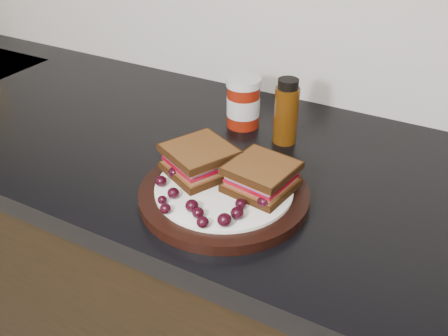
% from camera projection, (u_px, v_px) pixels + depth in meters
% --- Properties ---
extents(countertop, '(3.98, 0.60, 0.04)m').
position_uv_depth(countertop, '(286.00, 181.00, 0.91)').
color(countertop, black).
rests_on(countertop, base_cabinets).
extents(plate, '(0.28, 0.28, 0.02)m').
position_uv_depth(plate, '(224.00, 194.00, 0.82)').
color(plate, black).
rests_on(plate, countertop).
extents(sandwich_left, '(0.14, 0.14, 0.05)m').
position_uv_depth(sandwich_left, '(200.00, 160.00, 0.84)').
color(sandwich_left, brown).
rests_on(sandwich_left, plate).
extents(sandwich_right, '(0.11, 0.11, 0.04)m').
position_uv_depth(sandwich_right, '(261.00, 177.00, 0.80)').
color(sandwich_right, brown).
rests_on(sandwich_right, plate).
extents(grape_0, '(0.02, 0.02, 0.02)m').
position_uv_depth(grape_0, '(161.00, 181.00, 0.81)').
color(grape_0, black).
rests_on(grape_0, plate).
extents(grape_1, '(0.02, 0.02, 0.02)m').
position_uv_depth(grape_1, '(173.00, 193.00, 0.78)').
color(grape_1, black).
rests_on(grape_1, plate).
extents(grape_2, '(0.01, 0.01, 0.01)m').
position_uv_depth(grape_2, '(162.00, 200.00, 0.77)').
color(grape_2, black).
rests_on(grape_2, plate).
extents(grape_3, '(0.02, 0.02, 0.02)m').
position_uv_depth(grape_3, '(165.00, 209.00, 0.75)').
color(grape_3, black).
rests_on(grape_3, plate).
extents(grape_4, '(0.02, 0.02, 0.02)m').
position_uv_depth(grape_4, '(192.00, 206.00, 0.75)').
color(grape_4, black).
rests_on(grape_4, plate).
extents(grape_5, '(0.02, 0.02, 0.02)m').
position_uv_depth(grape_5, '(198.00, 213.00, 0.74)').
color(grape_5, black).
rests_on(grape_5, plate).
extents(grape_6, '(0.02, 0.02, 0.02)m').
position_uv_depth(grape_6, '(203.00, 222.00, 0.72)').
color(grape_6, black).
rests_on(grape_6, plate).
extents(grape_7, '(0.02, 0.02, 0.02)m').
position_uv_depth(grape_7, '(224.00, 220.00, 0.72)').
color(grape_7, black).
rests_on(grape_7, plate).
extents(grape_8, '(0.02, 0.02, 0.02)m').
position_uv_depth(grape_8, '(237.00, 213.00, 0.74)').
color(grape_8, black).
rests_on(grape_8, plate).
extents(grape_9, '(0.02, 0.02, 0.02)m').
position_uv_depth(grape_9, '(241.00, 204.00, 0.76)').
color(grape_9, black).
rests_on(grape_9, plate).
extents(grape_10, '(0.02, 0.02, 0.02)m').
position_uv_depth(grape_10, '(264.00, 202.00, 0.76)').
color(grape_10, black).
rests_on(grape_10, plate).
extents(grape_11, '(0.02, 0.02, 0.01)m').
position_uv_depth(grape_11, '(264.00, 202.00, 0.76)').
color(grape_11, black).
rests_on(grape_11, plate).
extents(grape_12, '(0.02, 0.02, 0.02)m').
position_uv_depth(grape_12, '(273.00, 193.00, 0.78)').
color(grape_12, black).
rests_on(grape_12, plate).
extents(grape_13, '(0.02, 0.02, 0.02)m').
position_uv_depth(grape_13, '(278.00, 182.00, 0.81)').
color(grape_13, black).
rests_on(grape_13, plate).
extents(grape_14, '(0.02, 0.02, 0.02)m').
position_uv_depth(grape_14, '(220.00, 156.00, 0.87)').
color(grape_14, black).
rests_on(grape_14, plate).
extents(grape_15, '(0.02, 0.02, 0.02)m').
position_uv_depth(grape_15, '(209.00, 165.00, 0.85)').
color(grape_15, black).
rests_on(grape_15, plate).
extents(grape_16, '(0.02, 0.02, 0.02)m').
position_uv_depth(grape_16, '(195.00, 164.00, 0.85)').
color(grape_16, black).
rests_on(grape_16, plate).
extents(grape_17, '(0.02, 0.02, 0.02)m').
position_uv_depth(grape_17, '(189.00, 169.00, 0.84)').
color(grape_17, black).
rests_on(grape_17, plate).
extents(grape_18, '(0.02, 0.02, 0.02)m').
position_uv_depth(grape_18, '(174.00, 172.00, 0.83)').
color(grape_18, black).
rests_on(grape_18, plate).
extents(grape_19, '(0.02, 0.02, 0.02)m').
position_uv_depth(grape_19, '(207.00, 160.00, 0.87)').
color(grape_19, black).
rests_on(grape_19, plate).
extents(grape_20, '(0.02, 0.02, 0.02)m').
position_uv_depth(grape_20, '(192.00, 172.00, 0.83)').
color(grape_20, black).
rests_on(grape_20, plate).
extents(grape_21, '(0.02, 0.02, 0.01)m').
position_uv_depth(grape_21, '(194.00, 171.00, 0.84)').
color(grape_21, black).
rests_on(grape_21, plate).
extents(condiment_jar, '(0.09, 0.09, 0.10)m').
position_uv_depth(condiment_jar, '(243.00, 102.00, 1.02)').
color(condiment_jar, maroon).
rests_on(condiment_jar, countertop).
extents(oil_bottle, '(0.05, 0.05, 0.13)m').
position_uv_depth(oil_bottle, '(286.00, 111.00, 0.95)').
color(oil_bottle, '#492507').
rests_on(oil_bottle, countertop).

